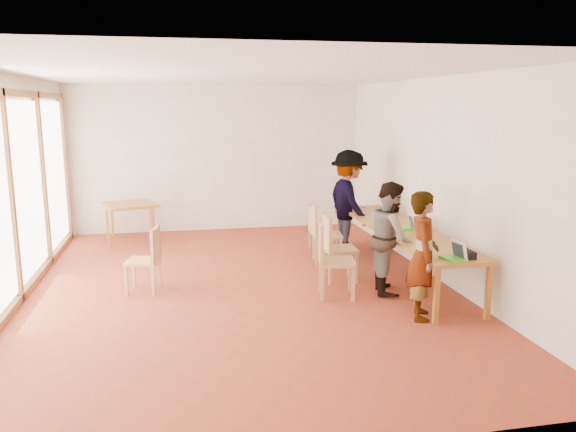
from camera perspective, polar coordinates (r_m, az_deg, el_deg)
name	(u,v)px	position (r m, az deg, el deg)	size (l,w,h in m)	color
ground	(240,288)	(8.17, -4.95, -7.31)	(8.00, 8.00, 0.00)	#963624
wall_back	(217,158)	(11.78, -7.24, 5.82)	(6.00, 0.10, 3.00)	white
wall_front	(299,263)	(3.95, 1.17, -4.82)	(6.00, 0.10, 3.00)	white
wall_right	(438,179)	(8.67, 15.03, 3.61)	(0.10, 8.00, 3.00)	white
window_wall	(8,191)	(8.07, -26.53, 2.27)	(0.10, 8.00, 3.00)	white
ceiling	(236,72)	(7.76, -5.33, 14.34)	(6.00, 8.00, 0.04)	white
communal_table	(401,231)	(8.72, 11.42, -1.51)	(0.80, 4.00, 0.75)	#A66F25
side_table	(131,207)	(11.11, -15.70, 0.84)	(0.90, 0.90, 0.75)	#A66F25
chair_near	(329,252)	(7.64, 4.16, -3.64)	(0.57, 0.57, 0.55)	tan
chair_mid	(333,241)	(8.35, 4.64, -2.52)	(0.48, 0.48, 0.53)	tan
chair_far	(321,227)	(9.29, 3.37, -1.13)	(0.52, 0.52, 0.53)	tan
chair_empty	(316,225)	(9.85, 2.89, -0.89)	(0.42, 0.42, 0.46)	tan
chair_spare	(149,253)	(8.07, -13.93, -3.63)	(0.51, 0.51, 0.49)	tan
person_near	(423,256)	(7.02, 13.55, -3.93)	(0.58, 0.38, 1.59)	gray
person_mid	(391,237)	(7.93, 10.40, -2.15)	(0.76, 0.59, 1.56)	gray
person_far	(349,201)	(10.00, 6.17, 1.48)	(1.18, 0.68, 1.82)	gray
laptop_near	(455,254)	(7.11, 16.63, -3.74)	(0.28, 0.31, 0.23)	#41CE27
laptop_mid	(409,225)	(8.66, 12.19, -0.88)	(0.26, 0.29, 0.23)	#41CE27
laptop_far	(385,212)	(9.70, 9.82, 0.45)	(0.26, 0.28, 0.20)	#41CE27
yellow_mug	(421,241)	(7.73, 13.36, -2.50)	(0.12, 0.12, 0.10)	yellow
green_bottle	(389,203)	(10.05, 10.19, 1.30)	(0.07, 0.07, 0.28)	#16763E
clear_glass	(392,228)	(8.49, 10.54, -1.18)	(0.07, 0.07, 0.09)	silver
condiment_cup	(355,208)	(10.09, 6.85, 0.80)	(0.08, 0.08, 0.06)	white
pink_phone	(363,207)	(10.34, 7.64, 0.91)	(0.05, 0.10, 0.01)	#C9396C
black_pouch	(466,254)	(7.22, 17.60, -3.71)	(0.16, 0.26, 0.09)	black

